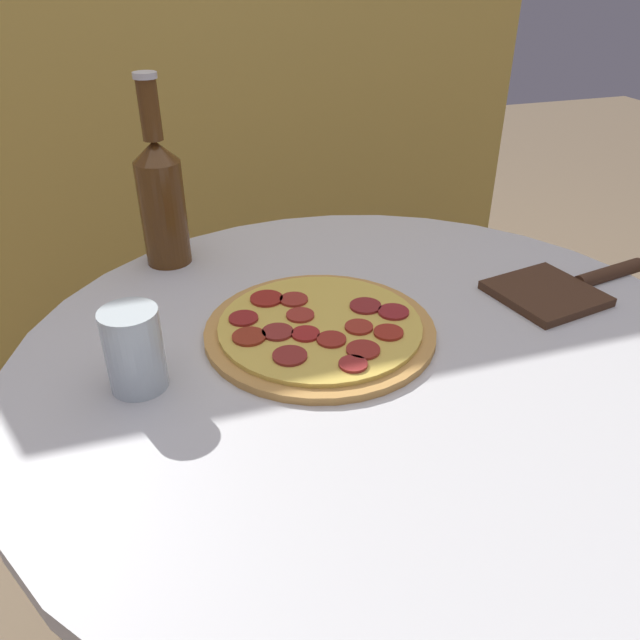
{
  "coord_description": "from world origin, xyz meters",
  "views": [
    {
      "loc": [
        -0.26,
        -0.58,
        1.12
      ],
      "look_at": [
        -0.06,
        0.06,
        0.72
      ],
      "focal_mm": 35.0,
      "sensor_mm": 36.0,
      "label": 1
    }
  ],
  "objects_px": {
    "pizza": "(320,328)",
    "pizza_paddle": "(561,289)",
    "beer_bottle": "(161,196)",
    "drinking_glass": "(134,350)"
  },
  "relations": [
    {
      "from": "pizza",
      "to": "pizza_paddle",
      "type": "distance_m",
      "value": 0.36
    },
    {
      "from": "beer_bottle",
      "to": "drinking_glass",
      "type": "relative_size",
      "value": 2.9
    },
    {
      "from": "beer_bottle",
      "to": "pizza_paddle",
      "type": "height_order",
      "value": "beer_bottle"
    },
    {
      "from": "pizza",
      "to": "drinking_glass",
      "type": "height_order",
      "value": "drinking_glass"
    },
    {
      "from": "pizza",
      "to": "beer_bottle",
      "type": "height_order",
      "value": "beer_bottle"
    },
    {
      "from": "pizza",
      "to": "beer_bottle",
      "type": "relative_size",
      "value": 1.05
    },
    {
      "from": "pizza",
      "to": "drinking_glass",
      "type": "xyz_separation_m",
      "value": [
        -0.22,
        -0.04,
        0.04
      ]
    },
    {
      "from": "pizza_paddle",
      "to": "beer_bottle",
      "type": "bearing_deg",
      "value": 141.61
    },
    {
      "from": "pizza",
      "to": "drinking_glass",
      "type": "distance_m",
      "value": 0.23
    },
    {
      "from": "beer_bottle",
      "to": "drinking_glass",
      "type": "height_order",
      "value": "beer_bottle"
    }
  ]
}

